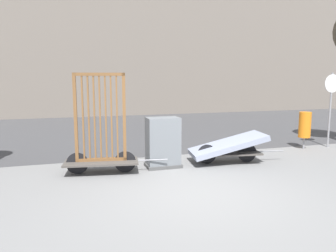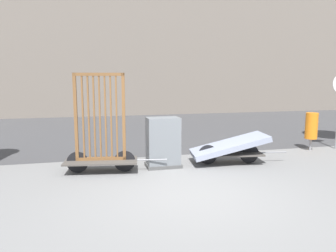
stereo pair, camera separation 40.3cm
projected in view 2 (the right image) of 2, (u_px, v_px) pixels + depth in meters
The scene contains 6 objects.
ground_plane at pixel (193, 194), 6.13m from camera, with size 60.00×60.00×0.00m, color slate.
road_strip at pixel (132, 129), 14.07m from camera, with size 56.00×10.31×0.01m.
bike_cart_with_bedframe at pixel (101, 141), 7.48m from camera, with size 2.38×0.96×2.28m.
bike_cart_with_mattress at pixel (229, 147), 8.29m from camera, with size 2.52×1.20×0.77m.
utility_cabinet at pixel (163, 144), 7.97m from camera, with size 0.84×0.56×1.22m.
trash_bin at pixel (311, 126), 9.79m from camera, with size 0.36×0.36×1.14m.
Camera 2 is at (-1.87, -5.60, 2.15)m, focal length 35.00 mm.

